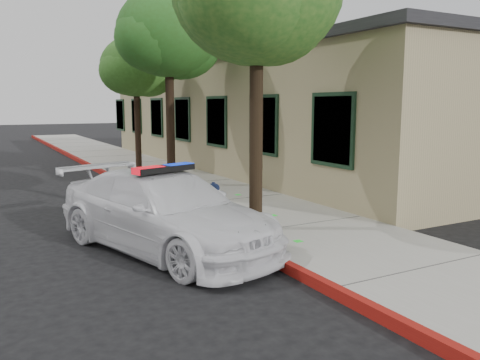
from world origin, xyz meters
name	(u,v)px	position (x,y,z in m)	size (l,w,h in m)	color
ground	(228,243)	(0.00, 0.00, 0.00)	(120.00, 120.00, 0.00)	black
sidewalk	(230,202)	(1.60, 3.00, 0.07)	(3.20, 60.00, 0.15)	gray
red_curb	(173,208)	(0.06, 3.00, 0.08)	(0.14, 60.00, 0.16)	#A01A11
clapboard_building	(274,114)	(6.69, 9.00, 2.13)	(7.30, 20.89, 4.24)	tan
police_car	(165,211)	(-1.15, 0.13, 0.69)	(3.26, 5.09, 1.49)	white
fire_hydrant	(214,200)	(0.36, 1.36, 0.53)	(0.44, 0.38, 0.76)	silver
street_tree_mid	(169,37)	(1.13, 5.87, 4.40)	(3.18, 2.95, 5.64)	black
street_tree_far	(137,70)	(1.35, 9.75, 3.75)	(2.76, 2.53, 4.79)	black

